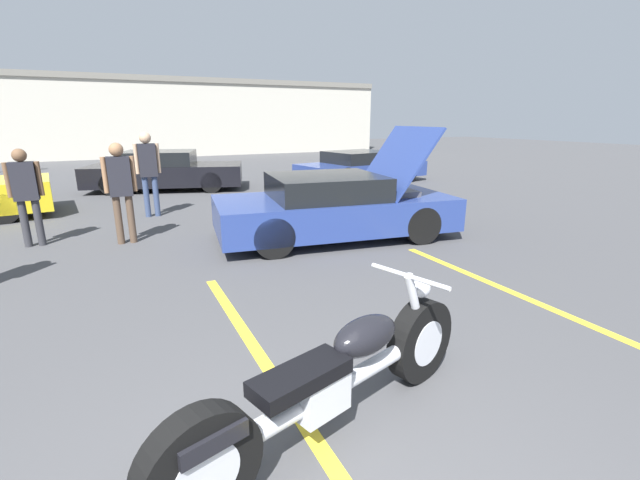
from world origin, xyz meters
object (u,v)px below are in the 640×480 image
at_px(motorcycle, 334,381).
at_px(spectator_midground, 120,185).
at_px(parked_car_right_row, 361,167).
at_px(parked_car_mid_row, 165,171).
at_px(spectator_far_lot, 26,190).
at_px(show_car_hood_open, 335,207).
at_px(spectator_by_show_car, 148,167).

distance_m(motorcycle, spectator_midground, 5.92).
distance_m(parked_car_right_row, parked_car_mid_row, 6.32).
xyz_separation_m(motorcycle, parked_car_right_row, (6.48, 10.34, 0.11)).
bearing_deg(parked_car_mid_row, spectator_midground, -86.03).
relative_size(motorcycle, spectator_far_lot, 1.59).
height_order(parked_car_right_row, parked_car_mid_row, parked_car_mid_row).
distance_m(parked_car_right_row, spectator_midground, 8.81).
bearing_deg(parked_car_right_row, show_car_hood_open, -134.62).
distance_m(show_car_hood_open, spectator_midground, 3.72).
bearing_deg(spectator_midground, parked_car_mid_row, 77.01).
distance_m(show_car_hood_open, parked_car_right_row, 7.10).
xyz_separation_m(parked_car_right_row, spectator_far_lot, (-8.97, -4.05, 0.45)).
bearing_deg(spectator_far_lot, show_car_hood_open, -19.81).
bearing_deg(spectator_by_show_car, spectator_far_lot, -142.34).
relative_size(motorcycle, show_car_hood_open, 0.59).
bearing_deg(parked_car_mid_row, parked_car_right_row, 4.14).
xyz_separation_m(parked_car_right_row, parked_car_mid_row, (-6.16, 1.40, 0.03)).
distance_m(parked_car_mid_row, spectator_far_lot, 6.14).
xyz_separation_m(parked_car_mid_row, spectator_far_lot, (-2.80, -5.45, 0.41)).
distance_m(parked_car_right_row, spectator_by_show_car, 7.37).
bearing_deg(parked_car_right_row, spectator_midground, -158.52).
height_order(parked_car_right_row, spectator_by_show_car, spectator_by_show_car).
bearing_deg(spectator_by_show_car, parked_car_right_row, 19.60).
bearing_deg(parked_car_right_row, motorcycle, -131.67).
distance_m(show_car_hood_open, spectator_far_lot, 5.22).
bearing_deg(motorcycle, spectator_by_show_car, 76.22).
bearing_deg(show_car_hood_open, spectator_by_show_car, 138.42).
bearing_deg(parked_car_mid_row, motorcycle, -74.56).
height_order(parked_car_mid_row, spectator_by_show_car, spectator_by_show_car).
bearing_deg(spectator_midground, spectator_by_show_car, 73.41).
xyz_separation_m(show_car_hood_open, spectator_midground, (-3.46, 1.27, 0.45)).
relative_size(motorcycle, parked_car_right_row, 0.56).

